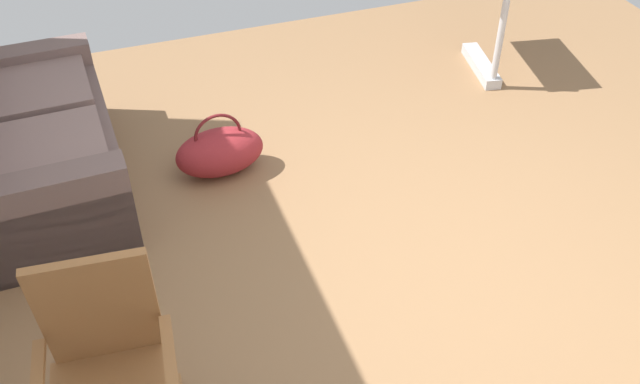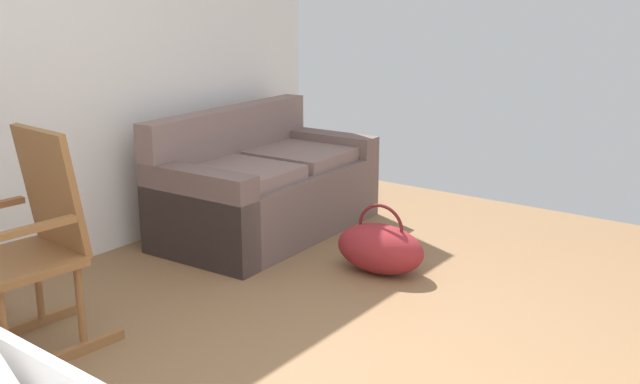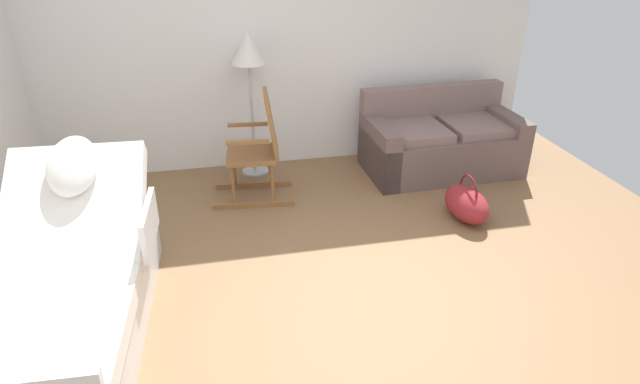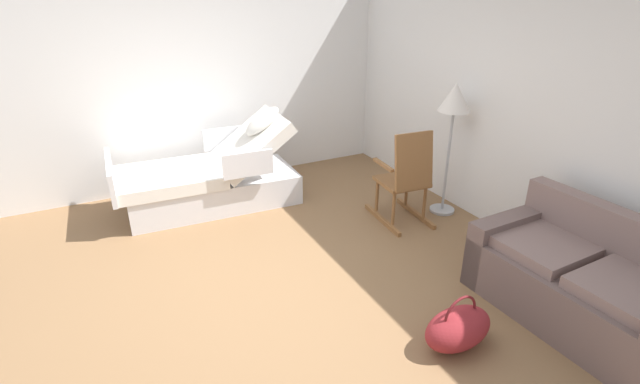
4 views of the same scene
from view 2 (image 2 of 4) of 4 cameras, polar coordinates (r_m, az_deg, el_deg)
The scene contains 3 objects.
couch at distance 5.15m, azimuth -4.29°, elevation 0.21°, with size 1.63×0.90×0.85m.
rocking_chair at distance 3.68m, azimuth -21.36°, elevation -3.98°, with size 0.80×0.54×1.05m.
duffel_bag at distance 4.46m, azimuth 4.67°, elevation -4.33°, with size 0.35×0.58×0.43m.
Camera 2 is at (-2.27, -1.27, 1.67)m, focal length 41.45 mm.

